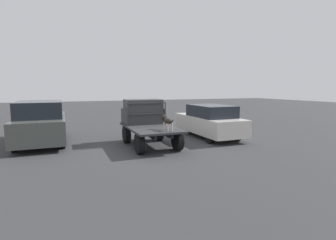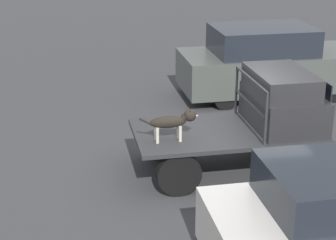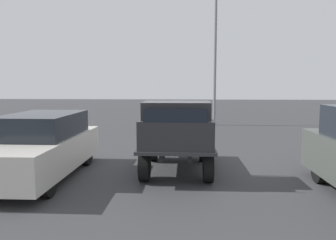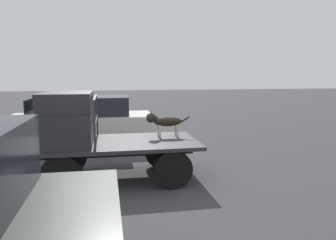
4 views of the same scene
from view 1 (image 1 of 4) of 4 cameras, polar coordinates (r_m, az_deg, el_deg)
ground_plane at (r=11.35m, az=-3.86°, el=-5.75°), size 80.00×80.00×0.00m
flatbed_truck at (r=11.23m, az=-3.88°, el=-2.72°), size 3.57×1.89×0.87m
truck_cab at (r=12.17m, az=-5.52°, el=1.75°), size 1.22×1.77×1.11m
truck_headboard at (r=11.54m, az=-4.60°, el=2.10°), size 0.04×1.77×1.00m
dog at (r=10.23m, az=-0.25°, el=-0.07°), size 1.10×0.23×0.61m
parked_sedan at (r=13.48m, az=8.97°, el=-0.23°), size 4.46×1.79×1.64m
parked_pickup_far at (r=13.11m, az=-25.93°, el=-0.54°), size 4.80×2.04×1.92m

